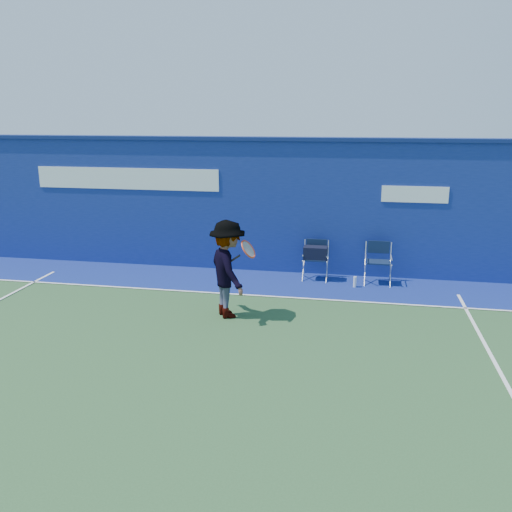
% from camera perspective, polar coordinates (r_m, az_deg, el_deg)
% --- Properties ---
extents(ground, '(80.00, 80.00, 0.00)m').
position_cam_1_polar(ground, '(8.24, -7.35, -11.12)').
color(ground, '#2C502B').
rests_on(ground, ground).
extents(stadium_wall, '(24.00, 0.50, 3.08)m').
position_cam_1_polar(stadium_wall, '(12.63, -0.37, 5.49)').
color(stadium_wall, navy).
rests_on(stadium_wall, ground).
extents(out_of_bounds_strip, '(24.00, 1.80, 0.01)m').
position_cam_1_polar(out_of_bounds_strip, '(11.94, -1.35, -2.70)').
color(out_of_bounds_strip, navy).
rests_on(out_of_bounds_strip, ground).
extents(court_lines, '(24.00, 12.00, 0.01)m').
position_cam_1_polar(court_lines, '(8.76, -6.14, -9.39)').
color(court_lines, white).
rests_on(court_lines, out_of_bounds_strip).
extents(directors_chair_left, '(0.52, 0.47, 0.87)m').
position_cam_1_polar(directors_chair_left, '(12.06, 6.26, -0.81)').
color(directors_chair_left, silver).
rests_on(directors_chair_left, ground).
extents(directors_chair_right, '(0.54, 0.48, 0.90)m').
position_cam_1_polar(directors_chair_right, '(12.02, 12.68, -1.55)').
color(directors_chair_right, silver).
rests_on(directors_chair_right, ground).
extents(water_bottle, '(0.07, 0.07, 0.24)m').
position_cam_1_polar(water_bottle, '(11.71, 10.37, -2.71)').
color(water_bottle, silver).
rests_on(water_bottle, ground).
extents(tennis_player, '(1.18, 1.32, 1.77)m').
position_cam_1_polar(tennis_player, '(9.71, -2.98, -1.38)').
color(tennis_player, '#EA4738').
rests_on(tennis_player, ground).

